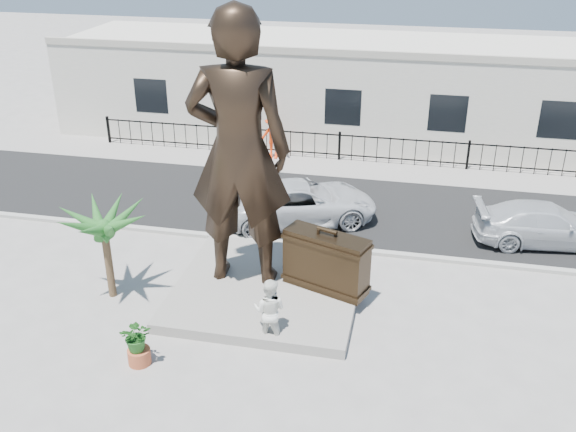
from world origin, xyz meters
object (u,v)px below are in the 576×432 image
Objects in this scene: statue at (239,151)px; tourist at (270,310)px; car_white at (301,202)px; suitcase at (326,262)px.

tourist is (1.40, -2.44, -3.30)m from statue.
statue is 1.47× the size of car_white.
statue is 5.78m from car_white.
tourist is at bearing 115.95° from statue.
statue reaches higher than suitcase.
car_white is (-1.62, 4.70, -0.40)m from suitcase.
suitcase reaches higher than car_white.
statue reaches higher than tourist.
statue reaches higher than car_white.
statue is 3.93m from suitcase.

